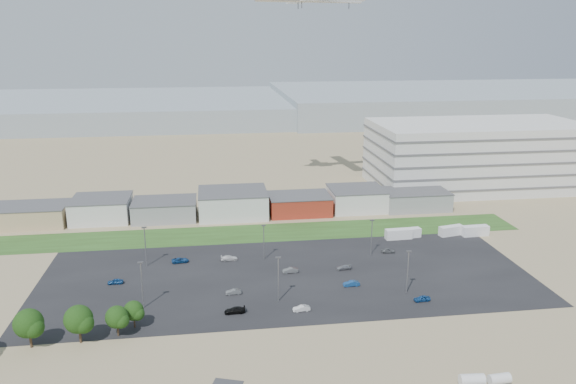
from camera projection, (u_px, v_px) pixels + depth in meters
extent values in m
plane|color=#93845D|center=(277.00, 316.00, 118.69)|extent=(700.00, 700.00, 0.00)
cube|color=black|center=(287.00, 276.00, 138.43)|extent=(120.00, 50.00, 0.01)
cube|color=#2B471A|center=(256.00, 233.00, 168.28)|extent=(160.00, 16.00, 0.02)
cube|color=silver|center=(477.00, 155.00, 217.93)|extent=(80.00, 40.00, 25.00)
imported|color=navy|center=(351.00, 283.00, 132.76)|extent=(3.93, 1.48, 1.28)
imported|color=navy|center=(422.00, 298.00, 125.22)|extent=(3.81, 1.71, 1.27)
imported|color=black|center=(235.00, 310.00, 119.83)|extent=(4.52, 1.92, 1.30)
imported|color=#595B5E|center=(234.00, 292.00, 128.58)|extent=(3.59, 1.32, 1.17)
imported|color=navy|center=(115.00, 281.00, 133.92)|extent=(3.68, 1.52, 1.25)
imported|color=silver|center=(229.00, 258.00, 147.95)|extent=(4.39, 1.86, 1.26)
imported|color=#595B5E|center=(290.00, 270.00, 140.23)|extent=(3.97, 1.57, 1.29)
imported|color=#595B5E|center=(388.00, 251.00, 153.09)|extent=(3.84, 1.88, 1.26)
imported|color=navy|center=(180.00, 260.00, 146.53)|extent=(4.60, 2.51, 1.22)
imported|color=#A5A5AA|center=(344.00, 267.00, 142.15)|extent=(4.00, 1.80, 1.14)
imported|color=silver|center=(301.00, 308.00, 120.73)|extent=(3.83, 1.61, 1.23)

